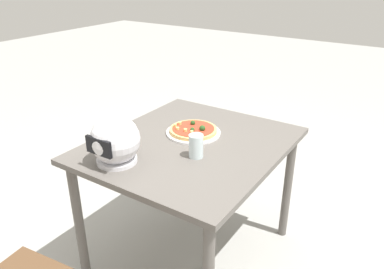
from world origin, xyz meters
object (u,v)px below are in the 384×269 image
Objects in this scene: pizza at (193,130)px; motorcycle_helmet at (115,141)px; drinking_glass at (196,146)px; dining_table at (191,157)px.

motorcycle_helmet is (0.12, 0.47, 0.09)m from pizza.
drinking_glass reaches higher than pizza.
dining_table is at bearing -47.06° from drinking_glass.
pizza is 1.12× the size of motorcycle_helmet.
motorcycle_helmet is at bearing 41.39° from drinking_glass.
pizza reaches higher than dining_table.
pizza is at bearing -104.97° from motorcycle_helmet.
drinking_glass is at bearing 132.94° from dining_table.
dining_table is 4.02× the size of pizza.
drinking_glass is at bearing 125.93° from pizza.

